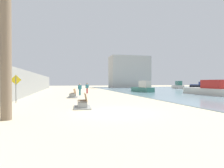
{
  "coord_description": "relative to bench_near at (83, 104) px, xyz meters",
  "views": [
    {
      "loc": [
        -2.69,
        -10.91,
        1.76
      ],
      "look_at": [
        2.54,
        10.44,
        1.5
      ],
      "focal_mm": 31.12,
      "sensor_mm": 36.0,
      "label": 1
    }
  ],
  "objects": [
    {
      "name": "pedestrian_sign",
      "position": [
        -5.12,
        4.48,
        1.22
      ],
      "size": [
        0.85,
        0.08,
        2.34
      ],
      "color": "slate",
      "rests_on": "ground"
    },
    {
      "name": "bench_far",
      "position": [
        -0.27,
        8.87,
        0.0
      ],
      "size": [
        1.38,
        2.23,
        0.98
      ],
      "color": "gray",
      "rests_on": "ground"
    },
    {
      "name": "harbor_building",
      "position": [
        18.28,
        43.79,
        4.55
      ],
      "size": [
        12.0,
        6.0,
        9.56
      ],
      "primitive_type": "cube",
      "color": "#ADAAA3",
      "rests_on": "ground"
    },
    {
      "name": "ground_plane",
      "position": [
        1.51,
        15.79,
        -0.23
      ],
      "size": [
        120.0,
        120.0,
        0.0
      ],
      "primitive_type": "plane",
      "color": "beige"
    },
    {
      "name": "seawall",
      "position": [
        -5.99,
        15.79,
        1.32
      ],
      "size": [
        0.8,
        64.0,
        3.1
      ],
      "primitive_type": "cube",
      "color": "gray",
      "rests_on": "ground"
    },
    {
      "name": "boat_nearest",
      "position": [
        35.67,
        31.99,
        0.49
      ],
      "size": [
        3.86,
        7.53,
        1.82
      ],
      "color": "navy",
      "rests_on": "water_bay"
    },
    {
      "name": "bench_near",
      "position": [
        0.0,
        0.0,
        0.0
      ],
      "size": [
        1.22,
        2.16,
        0.98
      ],
      "color": "gray",
      "rests_on": "ground"
    },
    {
      "name": "person_standing",
      "position": [
        0.74,
        12.26,
        0.65
      ],
      "size": [
        0.5,
        0.29,
        1.55
      ],
      "color": "teal",
      "rests_on": "ground"
    },
    {
      "name": "boat_mid_bay",
      "position": [
        11.74,
        17.5,
        0.48
      ],
      "size": [
        2.47,
        5.09,
        1.89
      ],
      "color": "#337060",
      "rests_on": "water_bay"
    },
    {
      "name": "boat_far_right",
      "position": [
        17.59,
        8.76,
        0.52
      ],
      "size": [
        2.4,
        7.87,
        1.97
      ],
      "color": "beige",
      "rests_on": "water_bay"
    },
    {
      "name": "water_bay",
      "position": [
        25.51,
        15.79,
        -0.21
      ],
      "size": [
        36.0,
        68.0,
        0.04
      ],
      "primitive_type": "cube",
      "color": "#7A99A8",
      "rests_on": "ground"
    },
    {
      "name": "boat_far_left",
      "position": [
        29.55,
        25.3,
        0.44
      ],
      "size": [
        3.77,
        5.02,
        1.71
      ],
      "color": "black",
      "rests_on": "water_bay"
    },
    {
      "name": "person_walking",
      "position": [
        2.13,
        16.15,
        0.68
      ],
      "size": [
        0.53,
        0.22,
        1.59
      ],
      "color": "#B22D33",
      "rests_on": "ground"
    },
    {
      "name": "boat_outer",
      "position": [
        27.91,
        32.46,
        0.5
      ],
      "size": [
        3.66,
        7.54,
        1.93
      ],
      "color": "beige",
      "rests_on": "water_bay"
    }
  ]
}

